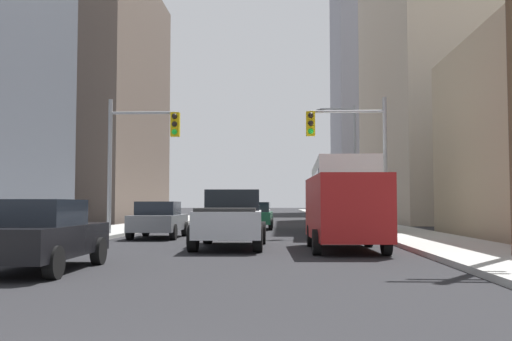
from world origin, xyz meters
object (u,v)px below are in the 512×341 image
object	(u,v)px
sedan_green	(256,215)
traffic_signal_near_left	(140,144)
pickup_truck_silver	(231,219)
cargo_van_red	(345,208)
sedan_grey	(159,220)
traffic_signal_near_right	(351,143)
sedan_black	(38,235)
city_bus	(340,194)

from	to	relation	value
sedan_green	traffic_signal_near_left	distance (m)	9.61
pickup_truck_silver	cargo_van_red	world-z (taller)	cargo_van_red
sedan_grey	traffic_signal_near_right	size ratio (longest dim) A/B	0.70
pickup_truck_silver	sedan_black	xyz separation A→B (m)	(-3.50, -6.88, -0.16)
city_bus	sedan_green	world-z (taller)	city_bus
traffic_signal_near_right	sedan_black	bearing A→B (deg)	-122.65
traffic_signal_near_left	traffic_signal_near_right	world-z (taller)	same
sedan_green	traffic_signal_near_left	size ratio (longest dim) A/B	0.71
sedan_grey	traffic_signal_near_right	bearing A→B (deg)	5.97
sedan_green	city_bus	bearing A→B (deg)	-42.64
city_bus	traffic_signal_near_left	world-z (taller)	traffic_signal_near_left
city_bus	sedan_black	world-z (taller)	city_bus
pickup_truck_silver	traffic_signal_near_left	world-z (taller)	traffic_signal_near_left
sedan_grey	traffic_signal_near_left	size ratio (longest dim) A/B	0.70
city_bus	cargo_van_red	world-z (taller)	city_bus
sedan_green	traffic_signal_near_left	xyz separation A→B (m)	(-4.71, -7.73, 3.24)
sedan_grey	traffic_signal_near_left	distance (m)	3.51
pickup_truck_silver	traffic_signal_near_left	bearing A→B (deg)	127.66
city_bus	sedan_grey	xyz separation A→B (m)	(-8.01, -4.57, -1.16)
cargo_van_red	sedan_black	size ratio (longest dim) A/B	1.25
pickup_truck_silver	city_bus	bearing A→B (deg)	64.52
pickup_truck_silver	sedan_green	size ratio (longest dim) A/B	1.29
cargo_van_red	traffic_signal_near_right	xyz separation A→B (m)	(1.04, 6.94, 2.74)
sedan_grey	sedan_green	world-z (taller)	same
sedan_black	sedan_grey	distance (m)	11.87
cargo_van_red	traffic_signal_near_left	world-z (taller)	traffic_signal_near_left
sedan_black	traffic_signal_near_left	distance (m)	13.16
sedan_grey	sedan_green	bearing A→B (deg)	66.88
cargo_van_red	sedan_green	bearing A→B (deg)	103.03
traffic_signal_near_left	traffic_signal_near_right	bearing A→B (deg)	0.00
pickup_truck_silver	sedan_grey	xyz separation A→B (m)	(-3.45, 4.99, -0.16)
pickup_truck_silver	sedan_black	bearing A→B (deg)	-116.98
traffic_signal_near_right	sedan_grey	bearing A→B (deg)	-174.03
traffic_signal_near_left	pickup_truck_silver	bearing A→B (deg)	-52.34
city_bus	traffic_signal_near_right	distance (m)	4.27
city_bus	pickup_truck_silver	bearing A→B (deg)	-115.48
pickup_truck_silver	traffic_signal_near_right	distance (m)	8.08
sedan_black	sedan_grey	world-z (taller)	same
pickup_truck_silver	traffic_signal_near_right	size ratio (longest dim) A/B	0.91
cargo_van_red	city_bus	bearing A→B (deg)	84.90
traffic_signal_near_right	cargo_van_red	bearing A→B (deg)	-98.54
sedan_grey	pickup_truck_silver	bearing A→B (deg)	-55.32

